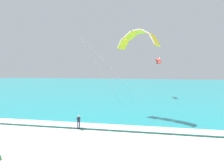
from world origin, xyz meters
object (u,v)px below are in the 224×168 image
object	(u,v)px
kitesurfer	(79,121)
kite_primary	(138,37)
surfboard	(79,129)
kite_distant	(158,60)

from	to	relation	value
kitesurfer	kite_primary	distance (m)	14.50
kitesurfer	kite_primary	size ratio (longest dim) A/B	0.15
kite_primary	surfboard	bearing A→B (deg)	-126.85
kitesurfer	kite_distant	xyz separation A→B (m)	(8.33, 31.42, 8.08)
kitesurfer	kite_primary	bearing A→B (deg)	53.06
surfboard	kite_primary	size ratio (longest dim) A/B	0.13
kitesurfer	kite_distant	distance (m)	33.49
surfboard	kite_primary	xyz separation A→B (m)	(5.99, 8.00, 11.43)
surfboard	kitesurfer	size ratio (longest dim) A/B	0.86
kite_primary	kite_distant	xyz separation A→B (m)	(2.33, 23.43, -2.44)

